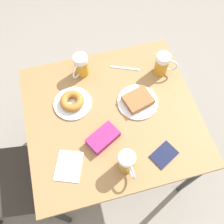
# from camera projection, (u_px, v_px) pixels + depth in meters

# --- Properties ---
(ground_plane) EXTENTS (8.00, 8.00, 0.00)m
(ground_plane) POSITION_uv_depth(u_px,v_px,m) (112.00, 155.00, 1.99)
(ground_plane) COLOR gray
(table) EXTENTS (0.84, 0.91, 0.74)m
(table) POSITION_uv_depth(u_px,v_px,m) (112.00, 119.00, 1.39)
(table) COLOR #997044
(table) RESTS_ON ground_plane
(plate_with_cake) EXTENTS (0.22, 0.22, 0.04)m
(plate_with_cake) POSITION_uv_depth(u_px,v_px,m) (138.00, 101.00, 1.34)
(plate_with_cake) COLOR silver
(plate_with_cake) RESTS_ON table
(plate_with_donut) EXTENTS (0.21, 0.21, 0.05)m
(plate_with_donut) POSITION_uv_depth(u_px,v_px,m) (72.00, 102.00, 1.34)
(plate_with_donut) COLOR silver
(plate_with_donut) RESTS_ON table
(beer_mug_left) EXTENTS (0.13, 0.08, 0.14)m
(beer_mug_left) POSITION_uv_depth(u_px,v_px,m) (127.00, 162.00, 1.14)
(beer_mug_left) COLOR #C68C23
(beer_mug_left) RESTS_ON table
(beer_mug_center) EXTENTS (0.08, 0.12, 0.14)m
(beer_mug_center) POSITION_uv_depth(u_px,v_px,m) (162.00, 64.00, 1.39)
(beer_mug_center) COLOR #C68C23
(beer_mug_center) RESTS_ON table
(beer_mug_right) EXTENTS (0.11, 0.10, 0.14)m
(beer_mug_right) POSITION_uv_depth(u_px,v_px,m) (81.00, 66.00, 1.38)
(beer_mug_right) COLOR #C68C23
(beer_mug_right) RESTS_ON table
(napkin_folded) EXTENTS (0.18, 0.17, 0.00)m
(napkin_folded) POSITION_uv_depth(u_px,v_px,m) (69.00, 166.00, 1.20)
(napkin_folded) COLOR white
(napkin_folded) RESTS_ON table
(fork) EXTENTS (0.08, 0.17, 0.00)m
(fork) POSITION_uv_depth(u_px,v_px,m) (125.00, 68.00, 1.46)
(fork) COLOR silver
(fork) RESTS_ON table
(passport_near_edge) EXTENTS (0.14, 0.15, 0.01)m
(passport_near_edge) POSITION_uv_depth(u_px,v_px,m) (164.00, 155.00, 1.22)
(passport_near_edge) COLOR #141938
(passport_near_edge) RESTS_ON table
(blue_pouch) EXTENTS (0.15, 0.18, 0.04)m
(blue_pouch) POSITION_uv_depth(u_px,v_px,m) (103.00, 138.00, 1.24)
(blue_pouch) COLOR #8C2366
(blue_pouch) RESTS_ON table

